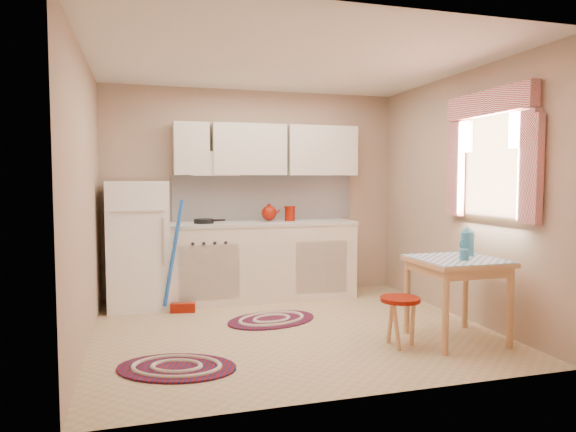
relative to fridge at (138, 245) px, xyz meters
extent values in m
plane|color=tan|center=(1.38, -1.25, -0.70)|extent=(3.60, 3.60, 0.00)
cube|color=silver|center=(1.38, -1.25, 1.80)|extent=(3.60, 3.20, 0.04)
cube|color=tan|center=(1.38, 0.35, 0.55)|extent=(3.60, 0.04, 2.50)
cube|color=tan|center=(1.38, -2.85, 0.55)|extent=(3.60, 0.04, 2.50)
cube|color=tan|center=(-0.42, -1.25, 0.55)|extent=(0.04, 3.20, 2.50)
cube|color=tan|center=(3.18, -1.25, 0.55)|extent=(0.04, 3.20, 2.50)
cube|color=white|center=(1.51, 0.34, 0.50)|extent=(2.25, 0.03, 0.55)
cube|color=silver|center=(1.51, 0.19, 1.07)|extent=(2.25, 0.33, 0.60)
cube|color=white|center=(3.16, -1.80, 0.85)|extent=(0.04, 0.85, 0.95)
cube|color=white|center=(0.00, 0.00, 0.00)|extent=(0.65, 0.60, 1.40)
cube|color=silver|center=(1.38, 0.05, -0.26)|extent=(2.25, 0.60, 0.88)
cube|color=beige|center=(1.38, 0.05, 0.20)|extent=(2.27, 0.62, 0.04)
cylinder|color=black|center=(0.72, 0.00, 0.24)|extent=(0.26, 0.26, 0.05)
cylinder|color=maroon|center=(1.75, 0.05, 0.30)|extent=(0.16, 0.16, 0.16)
cube|color=tan|center=(2.69, -1.98, -0.34)|extent=(0.72, 0.72, 0.72)
cylinder|color=maroon|center=(2.13, -1.99, -0.49)|extent=(0.42, 0.42, 0.42)
cylinder|color=teal|center=(2.69, -2.08, 0.07)|extent=(0.10, 0.10, 0.10)
camera|label=1|loc=(0.04, -5.84, 0.71)|focal=32.00mm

